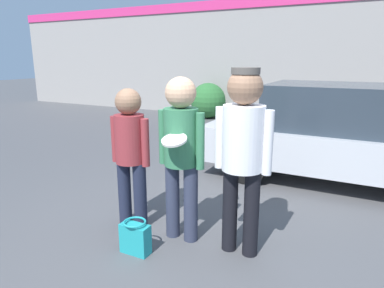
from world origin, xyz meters
TOP-DOWN VIEW (x-y plane):
  - ground_plane at (0.00, 0.00)m, footprint 56.00×56.00m
  - storefront_building at (0.00, 7.84)m, footprint 24.00×0.22m
  - person_left at (-0.75, -0.09)m, footprint 0.50×0.33m
  - person_middle_with_frisbee at (-0.10, -0.10)m, footprint 0.52×0.54m
  - person_right at (0.55, -0.08)m, footprint 0.56×0.39m
  - parked_car_near at (1.30, 2.65)m, footprint 4.29×1.80m
  - shrub at (-3.06, 7.08)m, footprint 1.14×1.14m
  - handbag at (-0.36, -0.58)m, footprint 0.30×0.23m

SIDE VIEW (x-z plane):
  - ground_plane at x=0.00m, z-range 0.00..0.00m
  - handbag at x=-0.36m, z-range -0.01..0.34m
  - shrub at x=-3.06m, z-range 0.00..1.14m
  - parked_car_near at x=1.30m, z-range -0.01..1.51m
  - person_left at x=-0.75m, z-range 0.14..1.73m
  - person_middle_with_frisbee at x=-0.10m, z-range 0.17..1.90m
  - person_right at x=0.55m, z-range 0.21..2.04m
  - storefront_building at x=0.00m, z-range 0.03..3.75m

